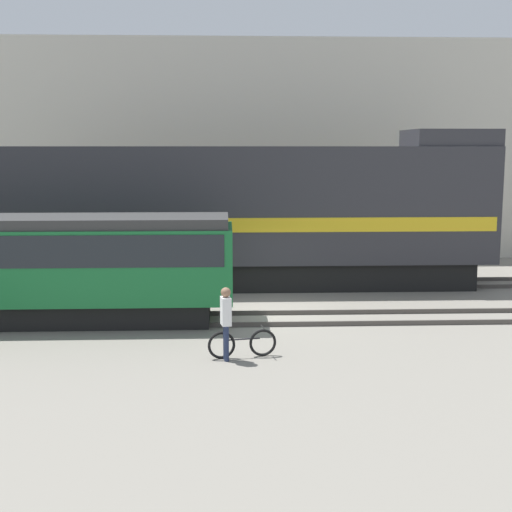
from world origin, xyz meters
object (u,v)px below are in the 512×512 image
object	(u,v)px
freight_locomotive	(255,214)
person	(226,316)
streetcar	(38,263)
bicycle	(242,344)

from	to	relation	value
freight_locomotive	person	xyz separation A→B (m)	(-1.08, -9.20, -1.59)
streetcar	bicycle	distance (m)	7.08
freight_locomotive	bicycle	xyz separation A→B (m)	(-0.68, -8.98, -2.35)
freight_locomotive	bicycle	size ratio (longest dim) A/B	10.25
freight_locomotive	streetcar	bearing A→B (deg)	-141.08
freight_locomotive	person	distance (m)	9.40
streetcar	freight_locomotive	bearing A→B (deg)	38.92
bicycle	person	bearing A→B (deg)	-150.97
bicycle	person	distance (m)	0.89
streetcar	bicycle	xyz separation A→B (m)	(5.85, -3.70, -1.45)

